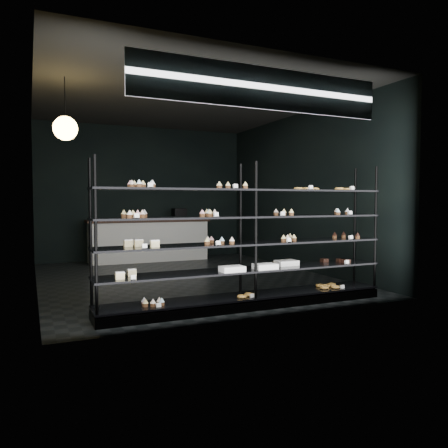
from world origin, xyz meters
name	(u,v)px	position (x,y,z in m)	size (l,w,h in m)	color
room	(184,190)	(0.00, 0.00, 1.60)	(5.01, 6.01, 3.20)	black
display_shelf	(246,260)	(0.02, -2.45, 0.63)	(4.00, 0.50, 1.91)	black
signage	(264,88)	(0.00, -2.93, 2.75)	(3.30, 0.05, 0.50)	#120D44
pendant_lamp	(65,128)	(-2.09, -0.85, 2.45)	(0.34, 0.34, 0.90)	black
service_counter	(149,240)	(-0.02, 2.50, 0.50)	(2.84, 0.65, 1.23)	silver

